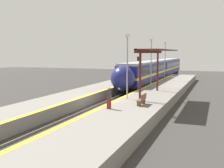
# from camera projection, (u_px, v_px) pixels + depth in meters

# --- Properties ---
(ground_plane) EXTENTS (120.00, 120.00, 0.00)m
(ground_plane) POSITION_uv_depth(u_px,v_px,m) (99.00, 109.00, 25.73)
(ground_plane) COLOR #383533
(rail_left) EXTENTS (0.08, 90.00, 0.15)m
(rail_left) POSITION_uv_depth(u_px,v_px,m) (92.00, 107.00, 25.98)
(rail_left) COLOR slate
(rail_left) RESTS_ON ground_plane
(rail_right) EXTENTS (0.08, 90.00, 0.15)m
(rail_right) POSITION_uv_depth(u_px,v_px,m) (107.00, 108.00, 25.47)
(rail_right) COLOR slate
(rail_right) RESTS_ON ground_plane
(train) EXTENTS (2.82, 40.23, 3.85)m
(train) POSITION_uv_depth(u_px,v_px,m) (157.00, 70.00, 48.90)
(train) COLOR black
(train) RESTS_ON ground_plane
(platform_right) EXTENTS (4.53, 64.00, 0.97)m
(platform_right) POSITION_uv_depth(u_px,v_px,m) (140.00, 106.00, 24.31)
(platform_right) COLOR gray
(platform_right) RESTS_ON ground_plane
(platform_left) EXTENTS (3.82, 64.00, 0.97)m
(platform_left) POSITION_uv_depth(u_px,v_px,m) (66.00, 101.00, 26.92)
(platform_left) COLOR gray
(platform_left) RESTS_ON ground_plane
(platform_bench) EXTENTS (0.44, 1.64, 0.89)m
(platform_bench) POSITION_uv_depth(u_px,v_px,m) (142.00, 99.00, 22.33)
(platform_bench) COLOR brown
(platform_bench) RESTS_ON platform_right
(person_waiting) EXTENTS (0.36, 0.22, 1.65)m
(person_waiting) POSITION_uv_depth(u_px,v_px,m) (109.00, 97.00, 20.76)
(person_waiting) COLOR maroon
(person_waiting) RESTS_ON platform_right
(railway_signal) EXTENTS (0.28, 0.28, 4.53)m
(railway_signal) POSITION_uv_depth(u_px,v_px,m) (138.00, 67.00, 45.49)
(railway_signal) COLOR #59595E
(railway_signal) RESTS_ON ground_plane
(lamppost_near) EXTENTS (0.36, 0.20, 5.80)m
(lamppost_near) POSITION_uv_depth(u_px,v_px,m) (127.00, 62.00, 25.14)
(lamppost_near) COLOR #9E9EA3
(lamppost_near) RESTS_ON platform_right
(lamppost_mid) EXTENTS (0.36, 0.20, 5.80)m
(lamppost_mid) POSITION_uv_depth(u_px,v_px,m) (151.00, 60.00, 33.96)
(lamppost_mid) COLOR #9E9EA3
(lamppost_mid) RESTS_ON platform_right
(lamppost_far) EXTENTS (0.36, 0.20, 5.80)m
(lamppost_far) POSITION_uv_depth(u_px,v_px,m) (165.00, 58.00, 42.78)
(lamppost_far) COLOR #9E9EA3
(lamppost_far) RESTS_ON platform_right
(station_canopy) EXTENTS (2.02, 10.32, 4.48)m
(station_canopy) POSITION_uv_depth(u_px,v_px,m) (156.00, 53.00, 26.91)
(station_canopy) COLOR #511E19
(station_canopy) RESTS_ON platform_right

